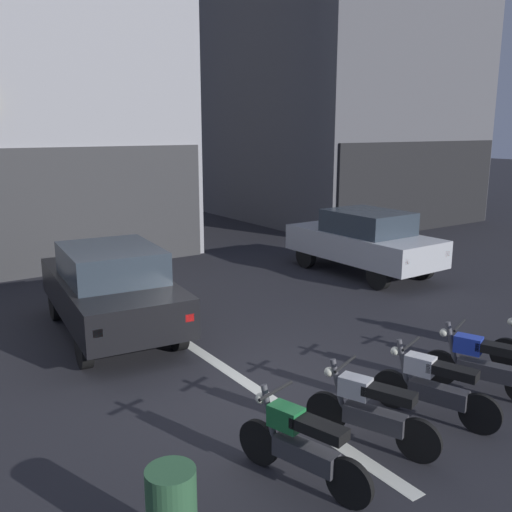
{
  "coord_description": "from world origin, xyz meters",
  "views": [
    {
      "loc": [
        -4.2,
        -6.21,
        3.66
      ],
      "look_at": [
        1.4,
        2.0,
        1.4
      ],
      "focal_mm": 39.49,
      "sensor_mm": 36.0,
      "label": 1
    }
  ],
  "objects_px": {
    "car_silver_parked_kerbside": "(364,240)",
    "motorcycle_blue_row_right_mid": "(481,364)",
    "motorcycle_green_row_leftmost": "(300,444)",
    "motorcycle_white_row_centre": "(434,386)",
    "car_black_crossing_near": "(111,287)",
    "motorcycle_silver_row_left_mid": "(370,410)"
  },
  "relations": [
    {
      "from": "car_black_crossing_near",
      "to": "car_silver_parked_kerbside",
      "type": "height_order",
      "value": "same"
    },
    {
      "from": "car_silver_parked_kerbside",
      "to": "motorcycle_blue_row_right_mid",
      "type": "distance_m",
      "value": 6.76
    },
    {
      "from": "car_silver_parked_kerbside",
      "to": "motorcycle_blue_row_right_mid",
      "type": "xyz_separation_m",
      "value": [
        -3.47,
        -5.79,
        -0.43
      ]
    },
    {
      "from": "motorcycle_green_row_leftmost",
      "to": "motorcycle_silver_row_left_mid",
      "type": "relative_size",
      "value": 1.03
    },
    {
      "from": "motorcycle_silver_row_left_mid",
      "to": "motorcycle_blue_row_right_mid",
      "type": "bearing_deg",
      "value": 1.85
    },
    {
      "from": "motorcycle_silver_row_left_mid",
      "to": "motorcycle_white_row_centre",
      "type": "height_order",
      "value": "same"
    },
    {
      "from": "motorcycle_green_row_leftmost",
      "to": "motorcycle_silver_row_left_mid",
      "type": "distance_m",
      "value": 1.13
    },
    {
      "from": "car_silver_parked_kerbside",
      "to": "motorcycle_silver_row_left_mid",
      "type": "distance_m",
      "value": 8.19
    },
    {
      "from": "motorcycle_silver_row_left_mid",
      "to": "motorcycle_white_row_centre",
      "type": "relative_size",
      "value": 0.98
    },
    {
      "from": "motorcycle_green_row_leftmost",
      "to": "motorcycle_white_row_centre",
      "type": "xyz_separation_m",
      "value": [
        2.25,
        0.1,
        0.0
      ]
    },
    {
      "from": "motorcycle_blue_row_right_mid",
      "to": "car_black_crossing_near",
      "type": "bearing_deg",
      "value": 123.24
    },
    {
      "from": "car_silver_parked_kerbside",
      "to": "car_black_crossing_near",
      "type": "bearing_deg",
      "value": -175.09
    },
    {
      "from": "motorcycle_white_row_centre",
      "to": "car_black_crossing_near",
      "type": "bearing_deg",
      "value": 113.37
    },
    {
      "from": "car_silver_parked_kerbside",
      "to": "motorcycle_white_row_centre",
      "type": "height_order",
      "value": "car_silver_parked_kerbside"
    },
    {
      "from": "motorcycle_white_row_centre",
      "to": "motorcycle_blue_row_right_mid",
      "type": "bearing_deg",
      "value": 4.42
    },
    {
      "from": "motorcycle_green_row_leftmost",
      "to": "car_silver_parked_kerbside",
      "type": "bearing_deg",
      "value": 41.15
    },
    {
      "from": "motorcycle_blue_row_right_mid",
      "to": "car_silver_parked_kerbside",
      "type": "bearing_deg",
      "value": 59.08
    },
    {
      "from": "motorcycle_green_row_leftmost",
      "to": "motorcycle_white_row_centre",
      "type": "relative_size",
      "value": 1.02
    },
    {
      "from": "car_silver_parked_kerbside",
      "to": "motorcycle_green_row_leftmost",
      "type": "height_order",
      "value": "car_silver_parked_kerbside"
    },
    {
      "from": "car_black_crossing_near",
      "to": "motorcycle_blue_row_right_mid",
      "type": "xyz_separation_m",
      "value": [
        3.4,
        -5.2,
        -0.43
      ]
    },
    {
      "from": "car_black_crossing_near",
      "to": "motorcycle_blue_row_right_mid",
      "type": "bearing_deg",
      "value": -56.76
    },
    {
      "from": "motorcycle_white_row_centre",
      "to": "motorcycle_blue_row_right_mid",
      "type": "distance_m",
      "value": 1.13
    }
  ]
}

